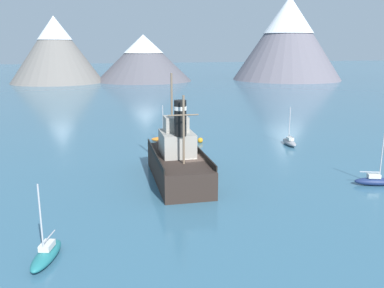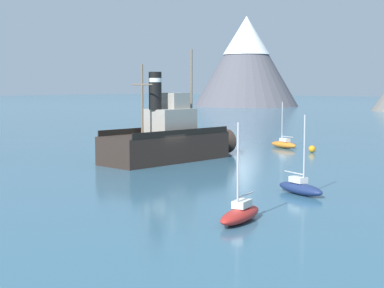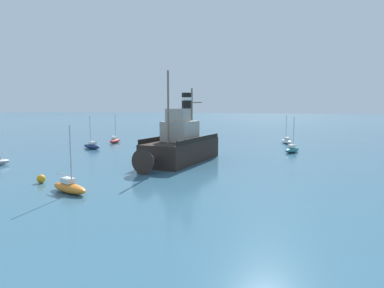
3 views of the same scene
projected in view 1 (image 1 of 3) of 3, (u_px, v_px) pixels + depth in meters
ground_plane at (195, 183)px, 38.03m from camera, size 600.00×600.00×0.00m
mountain_ridge at (133, 43)px, 145.77m from camera, size 181.73×48.12×31.27m
old_tugboat at (177, 160)px, 38.85m from camera, size 5.23×14.60×9.90m
sailboat_orange at (165, 139)px, 54.26m from camera, size 3.95×2.29×4.90m
sailboat_teal at (46, 254)px, 24.00m from camera, size 2.29×3.95×4.90m
sailboat_grey at (289, 142)px, 52.54m from camera, size 1.68×3.92×4.90m
sailboat_navy at (375, 181)px, 37.21m from camera, size 3.95×2.33×4.90m
mooring_buoy at (200, 140)px, 53.79m from camera, size 0.70×0.70×0.70m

